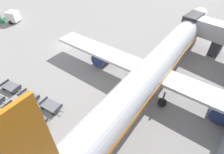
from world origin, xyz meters
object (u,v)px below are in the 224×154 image
object	(u,v)px
baggage_dolly_row_mid_b_col_c	(51,106)
baggage_dolly_row_mid_b_col_b	(29,97)
baggage_dolly_row_near_col_c	(18,138)
airplane	(157,65)
baggage_dolly_row_mid_a_col_b	(15,109)
baggage_dolly_row_mid_a_col_c	(36,120)
baggage_dolly_row_mid_b_col_a	(11,87)

from	to	relation	value
baggage_dolly_row_mid_b_col_c	baggage_dolly_row_mid_b_col_b	bearing A→B (deg)	-166.28
baggage_dolly_row_mid_b_col_b	baggage_dolly_row_mid_b_col_c	bearing A→B (deg)	13.72
baggage_dolly_row_near_col_c	baggage_dolly_row_mid_b_col_b	world-z (taller)	same
airplane	baggage_dolly_row_near_col_c	bearing A→B (deg)	-112.20
airplane	baggage_dolly_row_mid_b_col_c	bearing A→B (deg)	-122.55
baggage_dolly_row_mid_b_col_b	baggage_dolly_row_mid_a_col_b	bearing A→B (deg)	-78.20
baggage_dolly_row_mid_a_col_c	baggage_dolly_row_mid_b_col_c	xyz separation A→B (m)	(-0.38, 2.51, 0.00)
baggage_dolly_row_mid_a_col_b	baggage_dolly_row_mid_a_col_c	bearing A→B (deg)	11.82
airplane	baggage_dolly_row_mid_b_col_a	bearing A→B (deg)	-137.74
baggage_dolly_row_mid_a_col_c	baggage_dolly_row_mid_b_col_a	bearing A→B (deg)	172.47
baggage_dolly_row_near_col_c	baggage_dolly_row_mid_a_col_b	distance (m)	4.50
baggage_dolly_row_mid_b_col_c	baggage_dolly_row_mid_a_col_b	bearing A→B (deg)	-134.64
baggage_dolly_row_mid_a_col_c	baggage_dolly_row_mid_b_col_b	size ratio (longest dim) A/B	1.00
airplane	baggage_dolly_row_mid_a_col_b	distance (m)	20.02
baggage_dolly_row_mid_a_col_b	baggage_dolly_row_mid_b_col_a	bearing A→B (deg)	157.46
baggage_dolly_row_near_col_c	baggage_dolly_row_mid_a_col_c	xyz separation A→B (m)	(-0.48, 2.67, 0.00)
baggage_dolly_row_mid_b_col_a	baggage_dolly_row_mid_a_col_c	bearing A→B (deg)	-7.53
airplane	baggage_dolly_row_mid_a_col_b	bearing A→B (deg)	-125.33
baggage_dolly_row_mid_a_col_c	baggage_dolly_row_mid_a_col_b	bearing A→B (deg)	-168.18
baggage_dolly_row_near_col_c	baggage_dolly_row_mid_a_col_b	xyz separation A→B (m)	(-4.08, 1.91, 0.00)
baggage_dolly_row_mid_a_col_c	baggage_dolly_row_mid_b_col_a	world-z (taller)	same
airplane	baggage_dolly_row_mid_b_col_a	world-z (taller)	airplane
airplane	baggage_dolly_row_mid_b_col_a	xyz separation A→B (m)	(-15.79, -14.35, -2.96)
baggage_dolly_row_near_col_c	baggage_dolly_row_mid_b_col_a	world-z (taller)	same
baggage_dolly_row_mid_a_col_b	baggage_dolly_row_mid_b_col_a	xyz separation A→B (m)	(-4.34, 1.80, 0.00)
baggage_dolly_row_mid_a_col_c	baggage_dolly_row_mid_b_col_c	distance (m)	2.54
baggage_dolly_row_mid_a_col_b	baggage_dolly_row_near_col_c	bearing A→B (deg)	-25.16
baggage_dolly_row_near_col_c	baggage_dolly_row_mid_b_col_c	bearing A→B (deg)	99.40
baggage_dolly_row_near_col_c	baggage_dolly_row_mid_a_col_c	distance (m)	2.71
baggage_dolly_row_mid_a_col_b	baggage_dolly_row_mid_b_col_c	xyz separation A→B (m)	(3.22, 3.26, 0.00)
baggage_dolly_row_mid_b_col_b	baggage_dolly_row_near_col_c	bearing A→B (deg)	-43.06
airplane	baggage_dolly_row_mid_a_col_c	size ratio (longest dim) A/B	12.59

